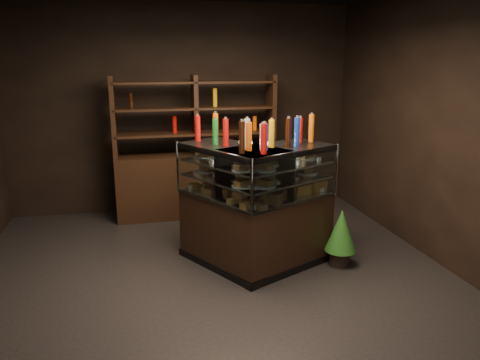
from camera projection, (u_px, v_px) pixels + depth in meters
ground at (214, 277)px, 4.88m from camera, size 5.00×5.00×0.00m
room_shell at (211, 88)px, 4.39m from camera, size 5.02×5.02×3.01m
display_case at (255, 226)px, 5.07m from camera, size 1.69×1.37×1.34m
food_display at (255, 175)px, 4.93m from camera, size 1.36×1.07×0.42m
bottles_top at (255, 133)px, 4.82m from camera, size 1.20×0.93×0.30m
potted_conifer at (341, 229)px, 5.08m from camera, size 0.34×0.34×0.72m
back_shelving at (196, 174)px, 6.68m from camera, size 2.25×0.43×2.00m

